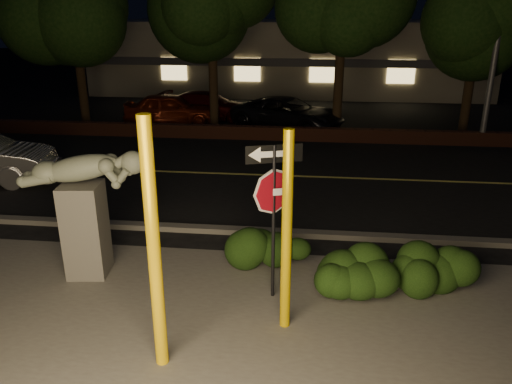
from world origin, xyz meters
TOP-DOWN VIEW (x-y plane):
  - ground at (0.00, 10.00)m, footprint 90.00×90.00m
  - patio at (0.00, -1.00)m, footprint 14.00×6.00m
  - road at (0.00, 7.00)m, footprint 80.00×8.00m
  - lane_marking at (0.00, 7.00)m, footprint 80.00×0.12m
  - curb at (0.00, 2.90)m, footprint 80.00×0.25m
  - brick_wall at (0.00, 11.30)m, footprint 40.00×0.35m
  - parking_lot at (0.00, 17.00)m, footprint 40.00×12.00m
  - building at (0.00, 24.99)m, footprint 22.00×10.20m
  - yellow_pole_left at (-0.40, -1.45)m, footprint 0.17×0.17m
  - yellow_pole_right at (1.23, -0.39)m, footprint 0.16×0.16m
  - signpost at (0.98, 0.43)m, footprint 0.87×0.31m
  - sculpture at (-2.40, 0.84)m, footprint 2.21×0.83m
  - hedge_center at (0.89, 1.57)m, footprint 1.84×1.25m
  - hedge_right at (2.39, 0.59)m, footprint 1.75×1.18m
  - hedge_far_right at (3.72, 0.85)m, footprint 1.35×0.85m
  - parked_car_red at (-4.46, 13.58)m, footprint 4.04×2.12m
  - parked_car_darkred at (-3.07, 14.67)m, footprint 4.26×1.90m
  - parked_car_dark at (0.56, 13.17)m, footprint 5.06×3.83m

SIDE VIEW (x-z plane):
  - ground at x=0.00m, z-range 0.00..0.00m
  - road at x=0.00m, z-range 0.00..0.01m
  - parking_lot at x=0.00m, z-range 0.00..0.01m
  - patio at x=0.00m, z-range 0.00..0.02m
  - lane_marking at x=0.00m, z-range 0.02..0.02m
  - curb at x=0.00m, z-range 0.00..0.12m
  - brick_wall at x=0.00m, z-range 0.00..0.50m
  - hedge_center at x=0.89m, z-range 0.00..0.88m
  - hedge_far_right at x=3.72m, z-range 0.00..0.93m
  - hedge_right at x=2.39m, z-range 0.00..1.05m
  - parked_car_darkred at x=-3.07m, z-range 0.00..1.21m
  - parked_car_dark at x=0.56m, z-range 0.00..1.28m
  - parked_car_red at x=-4.46m, z-range 0.00..1.31m
  - sculpture at x=-2.40m, z-range 0.27..2.63m
  - yellow_pole_right at x=1.23m, z-range 0.00..3.12m
  - yellow_pole_left at x=-0.40m, z-range 0.00..3.49m
  - signpost at x=0.98m, z-range 0.56..3.23m
  - building at x=0.00m, z-range 0.00..4.00m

